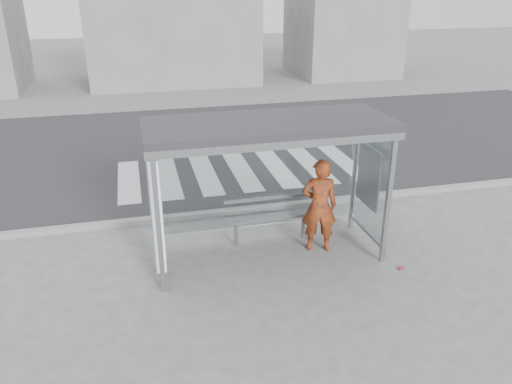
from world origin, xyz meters
TOP-DOWN VIEW (x-y plane):
  - ground at (0.00, 0.00)m, footprint 80.00×80.00m
  - road at (0.00, 7.00)m, footprint 30.00×10.00m
  - curb at (0.00, 1.95)m, footprint 30.00×0.18m
  - crosswalk at (0.50, 4.50)m, footprint 6.55×3.00m
  - bus_shelter at (-0.37, 0.06)m, footprint 4.25×1.65m
  - building_center at (0.00, 18.00)m, footprint 8.00×5.00m
  - building_right at (9.00, 18.00)m, footprint 5.00×5.00m
  - person at (0.99, 0.02)m, footprint 0.76×0.59m
  - bench at (0.19, 0.53)m, footprint 1.76×0.28m
  - soda_can at (2.20, -1.05)m, footprint 0.13×0.10m

SIDE VIEW (x-z plane):
  - ground at x=0.00m, z-range 0.00..0.00m
  - crosswalk at x=0.50m, z-range 0.00..0.00m
  - road at x=0.00m, z-range 0.00..0.01m
  - soda_can at x=2.20m, z-range 0.00..0.06m
  - curb at x=0.00m, z-range 0.00..0.12m
  - bench at x=0.19m, z-range 0.09..1.00m
  - person at x=0.99m, z-range 0.00..1.84m
  - bus_shelter at x=-0.37m, z-range 0.67..3.29m
  - building_center at x=0.00m, z-range 0.00..5.00m
  - building_right at x=9.00m, z-range 0.00..7.00m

